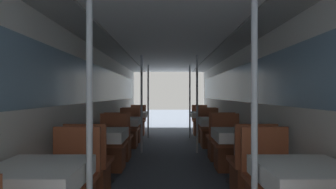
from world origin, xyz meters
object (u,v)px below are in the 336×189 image
at_px(chair_left_near_1, 91,175).
at_px(chair_right_far_2, 211,135).
at_px(chair_left_far_1, 113,152).
at_px(support_pole_right_3, 191,101).
at_px(chair_right_near_1, 252,175).
at_px(dining_table_left_0, 40,179).
at_px(chair_left_near_3, 134,131).
at_px(dining_table_right_1, 239,137).
at_px(chair_right_far_1, 229,152).
at_px(dining_table_left_3, 136,116).
at_px(chair_right_far_3, 201,126).
at_px(dining_table_right_3, 204,116).
at_px(chair_left_far_3, 139,126).
at_px(chair_left_near_2, 120,145).
at_px(dining_table_right_0, 307,180).
at_px(chair_right_near_3, 207,131).
at_px(chair_left_far_2, 130,135).
at_px(dining_table_right_2, 216,123).
at_px(dining_table_left_2, 126,123).
at_px(support_pole_left_2, 143,104).
at_px(support_pole_left_3, 149,101).
at_px(dining_table_left_1, 104,137).
at_px(support_pole_right_2, 198,104).
at_px(support_pole_left_0, 91,123).
at_px(support_pole_right_0, 256,123).
at_px(chair_right_near_2, 221,145).

height_order(chair_left_near_1, chair_right_far_2, same).
xyz_separation_m(chair_left_far_1, support_pole_right_3, (1.53, 3.05, 0.75)).
bearing_deg(chair_right_near_1, dining_table_left_0, -147.03).
xyz_separation_m(chair_left_near_1, chair_left_near_3, (0.00, 3.65, 0.00)).
height_order(dining_table_right_1, chair_right_far_1, chair_right_far_1).
bearing_deg(support_pole_right_3, chair_left_near_3, -158.71).
distance_m(dining_table_left_3, chair_right_far_3, 2.01).
bearing_deg(dining_table_right_3, chair_right_far_2, -90.00).
distance_m(chair_left_near_3, chair_right_near_1, 4.11).
relative_size(chair_left_far_3, chair_right_far_2, 1.00).
bearing_deg(chair_left_near_2, chair_left_far_3, 90.00).
xyz_separation_m(dining_table_right_0, chair_right_near_3, (-0.00, 4.87, -0.35)).
xyz_separation_m(chair_left_far_2, dining_table_right_2, (1.89, -0.60, 0.35)).
height_order(dining_table_left_2, dining_table_right_3, same).
xyz_separation_m(support_pole_left_2, support_pole_left_3, (0.00, 1.82, 0.00)).
height_order(dining_table_left_1, chair_right_near_3, chair_right_near_3).
relative_size(chair_left_near_3, dining_table_right_2, 1.23).
xyz_separation_m(dining_table_left_0, chair_left_near_3, (0.00, 4.87, -0.35)).
xyz_separation_m(chair_left_far_3, support_pole_right_2, (1.53, -2.42, 0.75)).
relative_size(support_pole_right_2, chair_right_far_3, 2.28).
bearing_deg(chair_left_far_1, support_pole_left_0, 98.53).
height_order(chair_left_far_2, chair_right_near_3, same).
bearing_deg(support_pole_right_0, chair_right_near_1, 73.54).
xyz_separation_m(support_pole_right_0, chair_right_near_2, (0.36, 3.05, -0.75)).
xyz_separation_m(support_pole_left_0, chair_left_near_3, (-0.36, 4.87, -0.75)).
bearing_deg(dining_table_left_3, chair_right_far_3, 17.48).
relative_size(dining_table_left_3, chair_right_far_3, 0.81).
distance_m(support_pole_left_0, dining_table_left_1, 1.90).
distance_m(dining_table_left_2, chair_right_near_2, 2.01).
relative_size(chair_left_near_1, dining_table_right_0, 1.23).
xyz_separation_m(dining_table_right_0, chair_right_near_1, (-0.00, 1.23, -0.35)).
xyz_separation_m(dining_table_left_1, chair_left_near_1, (0.00, -0.60, -0.35)).
distance_m(chair_right_far_1, chair_right_near_3, 2.45).
bearing_deg(chair_left_far_3, dining_table_left_1, 90.00).
bearing_deg(dining_table_left_0, chair_right_far_1, 51.97).
xyz_separation_m(chair_left_far_1, chair_right_near_3, (1.89, 2.45, 0.00)).
bearing_deg(chair_left_far_2, dining_table_left_1, 90.00).
bearing_deg(support_pole_right_0, chair_right_far_2, 85.11).
relative_size(dining_table_left_3, chair_right_near_1, 0.81).
bearing_deg(chair_right_far_2, dining_table_right_0, 90.00).
xyz_separation_m(dining_table_left_2, support_pole_right_0, (1.53, -3.65, 0.40)).
xyz_separation_m(dining_table_left_3, chair_right_near_3, (1.89, -0.60, -0.35)).
distance_m(support_pole_left_0, dining_table_right_3, 5.69).
xyz_separation_m(chair_right_near_1, chair_right_near_3, (0.00, 3.65, 0.00)).
height_order(dining_table_right_2, dining_table_right_3, same).
xyz_separation_m(chair_left_near_1, chair_right_far_1, (1.89, 1.19, 0.00)).
bearing_deg(support_pole_right_0, support_pole_left_3, 102.04).
relative_size(support_pole_right_2, dining_table_right_3, 2.82).
bearing_deg(dining_table_right_3, dining_table_left_0, -109.08).
bearing_deg(dining_table_left_1, dining_table_left_0, -90.00).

